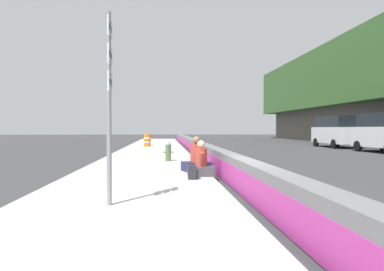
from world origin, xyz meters
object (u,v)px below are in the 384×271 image
(backpack, at_px, (193,172))
(construction_barrel, at_px, (147,140))
(seated_person_foreground, at_px, (201,165))
(parked_car_midline, at_px, (336,131))
(seated_person_middle, at_px, (196,160))
(route_sign_post, at_px, (109,93))
(fire_hydrant, at_px, (168,151))

(backpack, distance_m, construction_barrel, 18.29)
(seated_person_foreground, xyz_separation_m, parked_car_midline, (17.24, -12.90, 0.88))
(seated_person_middle, distance_m, parked_car_midline, 20.67)
(seated_person_foreground, bearing_deg, route_sign_post, 151.49)
(seated_person_middle, xyz_separation_m, backpack, (-1.83, 0.28, -0.17))
(fire_hydrant, height_order, construction_barrel, construction_barrel)
(seated_person_foreground, relative_size, parked_car_midline, 0.21)
(fire_hydrant, height_order, seated_person_foreground, seated_person_foreground)
(parked_car_midline, bearing_deg, seated_person_foreground, 143.20)
(backpack, bearing_deg, route_sign_post, 150.56)
(construction_barrel, bearing_deg, seated_person_foreground, -172.10)
(backpack, bearing_deg, construction_barrel, 6.64)
(seated_person_foreground, height_order, seated_person_middle, seated_person_middle)
(backpack, xyz_separation_m, construction_barrel, (18.16, 2.11, 0.28))
(route_sign_post, height_order, backpack, route_sign_post)
(route_sign_post, xyz_separation_m, backpack, (3.23, -1.82, -1.90))
(fire_hydrant, bearing_deg, backpack, -173.77)
(seated_person_middle, relative_size, parked_car_midline, 0.23)
(seated_person_middle, relative_size, construction_barrel, 1.23)
(seated_person_foreground, xyz_separation_m, construction_barrel, (17.46, 2.42, 0.14))
(seated_person_middle, distance_m, construction_barrel, 16.50)
(seated_person_middle, distance_m, backpack, 1.86)
(backpack, height_order, parked_car_midline, parked_car_midline)
(construction_barrel, bearing_deg, parked_car_midline, -90.82)
(fire_hydrant, bearing_deg, construction_barrel, 6.82)
(fire_hydrant, bearing_deg, seated_person_middle, -166.82)
(backpack, distance_m, parked_car_midline, 22.30)
(route_sign_post, bearing_deg, parked_car_midline, -35.37)
(construction_barrel, bearing_deg, seated_person_middle, -171.68)
(parked_car_midline, bearing_deg, fire_hydrant, 131.67)
(backpack, height_order, construction_barrel, construction_barrel)
(seated_person_foreground, height_order, parked_car_midline, parked_car_midline)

